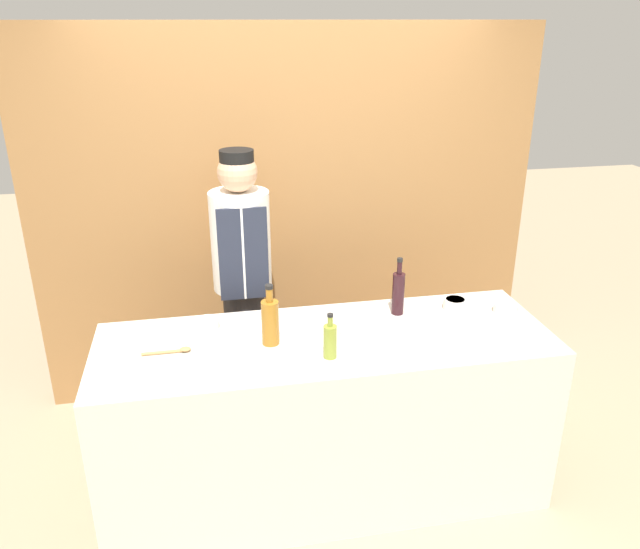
{
  "coord_description": "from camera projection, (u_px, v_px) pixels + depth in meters",
  "views": [
    {
      "loc": [
        -0.56,
        -2.69,
        2.41
      ],
      "look_at": [
        0.0,
        0.15,
        1.22
      ],
      "focal_mm": 35.0,
      "sensor_mm": 36.0,
      "label": 1
    }
  ],
  "objects": [
    {
      "name": "chef_center",
      "position": [
        243.0,
        283.0,
        3.69
      ],
      "size": [
        0.34,
        0.34,
        1.74
      ],
      "color": "#28282D",
      "rests_on": "ground_plane"
    },
    {
      "name": "bottle_amber",
      "position": [
        270.0,
        321.0,
        3.0
      ],
      "size": [
        0.08,
        0.08,
        0.31
      ],
      "color": "#9E661E",
      "rests_on": "counter"
    },
    {
      "name": "sauce_bowl_white",
      "position": [
        455.0,
        303.0,
        3.4
      ],
      "size": [
        0.13,
        0.13,
        0.06
      ],
      "color": "silver",
      "rests_on": "counter"
    },
    {
      "name": "sauce_bowl_brown",
      "position": [
        208.0,
        323.0,
        3.18
      ],
      "size": [
        0.12,
        0.12,
        0.05
      ],
      "color": "silver",
      "rests_on": "counter"
    },
    {
      "name": "bottle_oil",
      "position": [
        330.0,
        340.0,
        2.89
      ],
      "size": [
        0.06,
        0.06,
        0.23
      ],
      "color": "olive",
      "rests_on": "counter"
    },
    {
      "name": "wooden_spoon",
      "position": [
        172.0,
        351.0,
        2.95
      ],
      "size": [
        0.23,
        0.04,
        0.02
      ],
      "color": "#B2844C",
      "rests_on": "counter"
    },
    {
      "name": "counter",
      "position": [
        326.0,
        417.0,
        3.28
      ],
      "size": [
        2.27,
        0.77,
        0.94
      ],
      "color": "beige",
      "rests_on": "ground_plane"
    },
    {
      "name": "bottle_wine",
      "position": [
        398.0,
        292.0,
        3.31
      ],
      "size": [
        0.07,
        0.07,
        0.32
      ],
      "color": "black",
      "rests_on": "counter"
    },
    {
      "name": "ground_plane",
      "position": [
        325.0,
        487.0,
        3.45
      ],
      "size": [
        14.0,
        14.0,
        0.0
      ],
      "primitive_type": "plane",
      "color": "tan"
    },
    {
      "name": "cabinet_wall",
      "position": [
        289.0,
        216.0,
        4.11
      ],
      "size": [
        3.25,
        0.18,
        2.4
      ],
      "color": "olive",
      "rests_on": "ground_plane"
    },
    {
      "name": "cutting_board",
      "position": [
        376.0,
        337.0,
        3.09
      ],
      "size": [
        0.33,
        0.18,
        0.02
      ],
      "color": "white",
      "rests_on": "counter"
    },
    {
      "name": "sauce_bowl_red",
      "position": [
        506.0,
        308.0,
        3.36
      ],
      "size": [
        0.13,
        0.13,
        0.05
      ],
      "color": "silver",
      "rests_on": "counter"
    }
  ]
}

